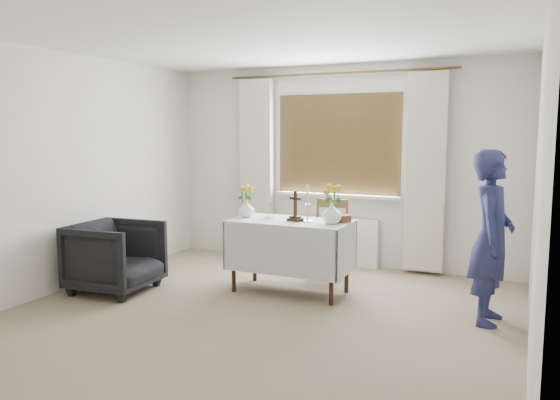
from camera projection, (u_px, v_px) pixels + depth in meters
The scene contains 12 objects.
ground at pixel (244, 325), 4.75m from camera, with size 5.00×5.00×0.00m, color gray.
altar_table at pixel (290, 256), 5.68m from camera, with size 1.24×0.64×0.76m, color silver.
wooden_chair at pixel (328, 238), 6.31m from camera, with size 0.41×0.41×0.89m, color #4F371B, non-canonical shape.
armchair at pixel (116, 257), 5.72m from camera, with size 0.79×0.82×0.74m, color black.
person at pixel (492, 237), 4.73m from camera, with size 0.56×0.37×1.52m, color navy.
radiator at pixel (335, 241), 6.89m from camera, with size 1.10×0.10×0.60m, color white.
wooden_cross at pixel (295, 206), 5.58m from camera, with size 0.15×0.10×0.31m, color black, non-canonical shape.
candlestick_left at pixel (270, 202), 5.71m from camera, with size 0.10×0.10×0.36m, color silver, non-canonical shape.
candlestick_right at pixel (307, 203), 5.53m from camera, with size 0.11×0.11×0.38m, color silver, non-canonical shape.
flower_vase_left at pixel (246, 209), 5.85m from camera, with size 0.18×0.18×0.18m, color white.
flower_vase_right at pixel (332, 213), 5.42m from camera, with size 0.20×0.20×0.21m, color white.
wicker_basket at pixel (342, 218), 5.55m from camera, with size 0.20×0.20×0.07m, color brown.
Camera 1 is at (2.20, -4.03, 1.66)m, focal length 35.00 mm.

